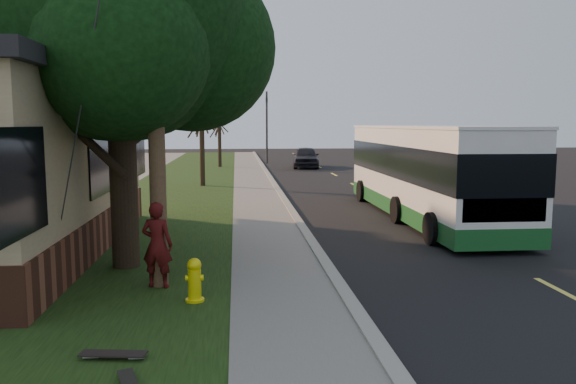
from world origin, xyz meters
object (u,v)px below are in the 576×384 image
at_px(leafy_tree, 121,18).
at_px(skateboarder, 157,245).
at_px(bare_tree_near, 202,142).
at_px(traffic_signal, 267,122).
at_px(fire_hydrant, 195,280).
at_px(bare_tree_far, 220,139).
at_px(transit_bus, 425,169).
at_px(skateboard_spare, 113,354).
at_px(utility_pole, 153,33).
at_px(dumpster, 7,214).
at_px(distant_car, 306,157).
at_px(skateboard_main, 129,383).

relative_size(leafy_tree, skateboarder, 4.93).
relative_size(bare_tree_near, traffic_signal, 0.78).
height_order(fire_hydrant, bare_tree_far, bare_tree_far).
height_order(transit_bus, skateboard_spare, transit_bus).
height_order(utility_pole, skateboarder, utility_pole).
distance_m(bare_tree_near, transit_bus, 12.43).
bearing_deg(dumpster, distant_car, 64.45).
height_order(skateboard_main, dumpster, dumpster).
height_order(bare_tree_near, dumpster, bare_tree_near).
xyz_separation_m(fire_hydrant, transit_bus, (6.77, 8.23, 1.16)).
relative_size(utility_pole, skateboard_spare, 10.45).
relative_size(leafy_tree, transit_bus, 0.71).
xyz_separation_m(leafy_tree, transit_bus, (8.35, 5.58, -3.58)).
relative_size(bare_tree_far, dumpster, 2.54).
xyz_separation_m(leafy_tree, bare_tree_near, (0.67, 15.35, -3.02)).
distance_m(bare_tree_near, skateboard_main, 21.19).
bearing_deg(traffic_signal, transit_bus, -81.88).
height_order(bare_tree_near, transit_bus, bare_tree_near).
relative_size(leafy_tree, bare_tree_near, 1.81).
bearing_deg(bare_tree_near, transit_bus, -51.84).
bearing_deg(skateboarder, leafy_tree, -49.88).
relative_size(bare_tree_far, skateboard_main, 5.44).
distance_m(bare_tree_far, traffic_signal, 5.44).
bearing_deg(transit_bus, leafy_tree, -146.21).
bearing_deg(utility_pole, distant_car, 77.59).
xyz_separation_m(utility_pole, distant_car, (6.28, 28.53, -3.89)).
bearing_deg(traffic_signal, utility_pole, -96.58).
relative_size(fire_hydrant, leafy_tree, 0.09).
relative_size(bare_tree_far, transit_bus, 0.37).
bearing_deg(traffic_signal, distant_car, -61.13).
bearing_deg(utility_pole, bare_tree_far, 89.40).
bearing_deg(skateboard_main, bare_tree_far, 89.79).
bearing_deg(skateboard_spare, utility_pole, 87.16).
xyz_separation_m(bare_tree_far, traffic_signal, (3.50, 4.00, 1.16)).
bearing_deg(bare_tree_near, leafy_tree, -92.50).
bearing_deg(bare_tree_far, traffic_signal, 48.81).
height_order(traffic_signal, dumpster, traffic_signal).
relative_size(traffic_signal, distant_car, 1.27).
height_order(bare_tree_near, traffic_signal, traffic_signal).
distance_m(leafy_tree, transit_bus, 10.66).
xyz_separation_m(bare_tree_far, dumpster, (-5.10, -23.63, -1.38)).
distance_m(leafy_tree, traffic_signal, 31.76).
height_order(skateboard_main, distant_car, distant_car).
bearing_deg(skateboard_spare, dumpster, 118.15).
relative_size(transit_bus, skateboard_main, 14.85).
xyz_separation_m(leafy_tree, dumpster, (-3.93, 3.73, -4.55)).
relative_size(skateboard_spare, distant_car, 0.20).
bearing_deg(skateboard_spare, fire_hydrant, 69.13).
bearing_deg(traffic_signal, dumpster, -107.28).
bearing_deg(fire_hydrant, transit_bus, 50.55).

